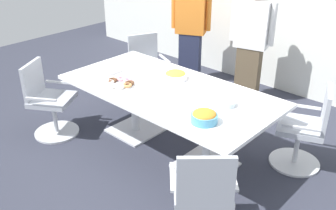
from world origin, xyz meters
TOP-DOWN VIEW (x-y plane):
  - ground_plane at (0.00, 0.00)m, footprint 10.00×10.00m
  - conference_table at (0.00, 0.00)m, footprint 2.40×1.20m
  - office_chair_0 at (1.28, 0.72)m, footprint 0.71×0.71m
  - office_chair_1 at (-1.15, 0.81)m, footprint 0.71×0.71m
  - office_chair_2 at (-1.28, -0.73)m, footprint 0.74×0.74m
  - office_chair_3 at (1.13, -0.82)m, footprint 0.76×0.76m
  - person_standing_0 at (-1.06, 1.66)m, footprint 0.58×0.39m
  - person_standing_1 at (-0.02, 1.69)m, footprint 0.61×0.32m
  - snack_bowl_chips_orange at (0.74, -0.32)m, footprint 0.25×0.25m
  - snack_bowl_chips_yellow at (-0.11, 0.25)m, footprint 0.26×0.26m
  - donut_platter at (-0.45, -0.29)m, footprint 0.33×0.33m
  - plate_stack at (0.70, 0.09)m, footprint 0.18×0.18m
  - napkin_pile at (-0.83, -0.12)m, footprint 0.19×0.19m

SIDE VIEW (x-z plane):
  - ground_plane at x=0.00m, z-range -0.01..0.00m
  - office_chair_0 at x=1.28m, z-range -0.05..0.86m
  - office_chair_1 at x=-1.15m, z-range -0.05..0.86m
  - office_chair_2 at x=-1.28m, z-range -0.05..0.86m
  - office_chair_3 at x=1.13m, z-range -0.05..0.86m
  - conference_table at x=0.00m, z-range 0.25..1.00m
  - donut_platter at x=-0.45m, z-range 0.75..0.79m
  - plate_stack at x=0.70m, z-range 0.75..0.80m
  - napkin_pile at x=-0.83m, z-range 0.75..0.82m
  - snack_bowl_chips_yellow at x=-0.11m, z-range 0.75..0.85m
  - snack_bowl_chips_orange at x=0.74m, z-range 0.75..0.87m
  - person_standing_0 at x=-1.06m, z-range 0.03..1.71m
  - person_standing_1 at x=-0.02m, z-range 0.03..1.71m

